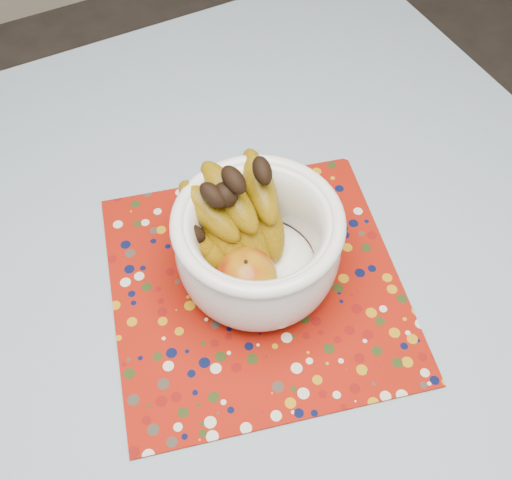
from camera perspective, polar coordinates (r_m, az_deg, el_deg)
table at (r=0.88m, az=-3.49°, el=-11.55°), size 1.20×1.20×0.75m
tablecloth at (r=0.80m, az=-3.79°, el=-9.24°), size 1.32×1.32×0.01m
placemat at (r=0.83m, az=0.02°, el=-4.30°), size 0.48×0.48×0.00m
fruit_bowl at (r=0.78m, az=-0.78°, el=0.31°), size 0.24×0.23×0.18m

